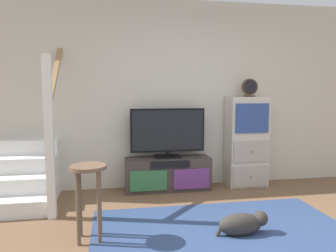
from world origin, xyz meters
name	(u,v)px	position (x,y,z in m)	size (l,w,h in m)	color
back_wall	(185,95)	(0.00, 2.46, 1.35)	(6.40, 0.12, 2.70)	beige
area_rug	(227,237)	(0.00, 0.60, 0.01)	(2.60, 1.80, 0.01)	navy
media_console	(168,174)	(-0.30, 2.19, 0.23)	(1.20, 0.38, 0.47)	#423833
television	(168,132)	(-0.30, 2.22, 0.84)	(1.06, 0.22, 0.70)	black
side_cabinet	(247,142)	(0.88, 2.20, 0.66)	(0.58, 0.38, 1.32)	beige
desk_clock	(250,88)	(0.90, 2.19, 1.45)	(0.24, 0.08, 0.26)	#4C3823
staircase	(24,170)	(-2.24, 2.20, 0.37)	(1.00, 1.36, 2.20)	white
bar_stool_near	(89,185)	(-1.30, 0.78, 0.54)	(0.34, 0.34, 0.72)	brown
dog	(243,224)	(0.17, 0.62, 0.12)	(0.54, 0.21, 0.23)	#332D28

